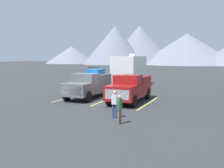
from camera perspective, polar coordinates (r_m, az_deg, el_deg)
ground_plane at (r=19.82m, az=-1.52°, el=-3.83°), size 240.00×240.00×0.00m
pickup_truck_a at (r=21.23m, az=-5.26°, el=0.05°), size 2.30×5.52×2.56m
pickup_truck_b at (r=19.30m, az=4.25°, el=-0.76°), size 2.28×5.58×2.14m
lot_stripe_a at (r=21.76m, az=-9.46°, el=-2.98°), size 0.12×5.50×0.01m
lot_stripe_b at (r=20.07m, az=-1.17°, el=-3.69°), size 0.12×5.50×0.01m
lot_stripe_c at (r=18.88m, az=8.42°, el=-4.41°), size 0.12×5.50×0.01m
camper_trailer_a at (r=28.87m, az=4.18°, el=3.42°), size 3.20×8.35×3.84m
person_a at (r=12.84m, az=1.76°, el=-5.41°), size 0.24×0.33×1.56m
person_b at (r=14.06m, az=0.61°, el=-4.26°), size 0.34×0.24×1.60m
mountain_ridge at (r=107.88m, az=19.86°, el=7.94°), size 154.57×47.23×17.65m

